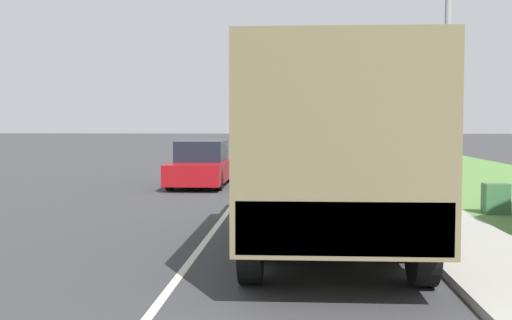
% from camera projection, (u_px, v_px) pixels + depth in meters
% --- Properties ---
extents(ground_plane, '(180.00, 180.00, 0.00)m').
position_uv_depth(ground_plane, '(269.00, 157.00, 40.05)').
color(ground_plane, '#38383A').
extents(lane_centre_stripe, '(0.12, 120.00, 0.00)m').
position_uv_depth(lane_centre_stripe, '(269.00, 157.00, 40.05)').
color(lane_centre_stripe, silver).
rests_on(lane_centre_stripe, ground).
extents(sidewalk_right, '(1.80, 120.00, 0.12)m').
position_uv_depth(sidewalk_right, '(342.00, 156.00, 39.78)').
color(sidewalk_right, '#9E9B93').
rests_on(sidewalk_right, ground).
extents(grass_strip_right, '(7.00, 120.00, 0.02)m').
position_uv_depth(grass_strip_right, '(413.00, 157.00, 39.52)').
color(grass_strip_right, '#56843D').
rests_on(grass_strip_right, ground).
extents(military_truck, '(2.51, 7.37, 3.15)m').
position_uv_depth(military_truck, '(328.00, 145.00, 10.44)').
color(military_truck, '#474C38').
rests_on(military_truck, ground).
extents(car_nearest_ahead, '(1.76, 4.79, 1.51)m').
position_uv_depth(car_nearest_ahead, '(201.00, 165.00, 21.57)').
color(car_nearest_ahead, maroon).
rests_on(car_nearest_ahead, ground).
extents(car_second_ahead, '(1.93, 4.13, 1.69)m').
position_uv_depth(car_second_ahead, '(306.00, 149.00, 33.38)').
color(car_second_ahead, silver).
rests_on(car_second_ahead, ground).
extents(lamp_post, '(1.69, 0.24, 7.56)m').
position_uv_depth(lamp_post, '(439.00, 3.00, 13.26)').
color(lamp_post, gray).
rests_on(lamp_post, sidewalk_right).
extents(utility_box, '(0.55, 0.45, 0.70)m').
position_uv_depth(utility_box, '(496.00, 199.00, 14.71)').
color(utility_box, '#3D7042').
rests_on(utility_box, grass_strip_right).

